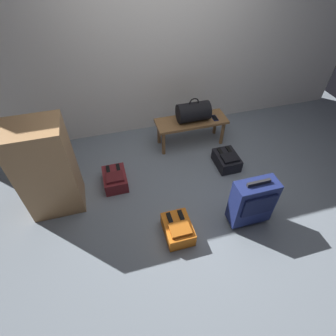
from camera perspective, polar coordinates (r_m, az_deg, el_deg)
The scene contains 10 objects.
ground_plane at distance 3.25m, azimuth 6.03°, elevation -6.05°, with size 6.60×6.60×0.00m, color slate.
back_wall at distance 3.76m, azimuth -1.56°, elevation 27.45°, with size 6.00×0.10×2.80m, color silver.
bench at distance 3.79m, azimuth 5.04°, elevation 9.47°, with size 1.00×0.36×0.40m.
duffel_bag_black at distance 3.68m, azimuth 5.49°, elevation 11.97°, with size 0.44×0.26×0.34m.
cell_phone at distance 3.83m, azimuth 10.03°, elevation 10.58°, with size 0.07×0.14×0.01m.
suitcase_upright_navy at distance 2.90m, azimuth 17.73°, elevation -6.97°, with size 0.44×0.22×0.64m.
backpack_dark at distance 3.63m, azimuth 12.53°, elevation 1.71°, with size 0.28×0.38×0.21m.
backpack_orange at distance 2.85m, azimuth 2.15°, elevation -13.00°, with size 0.28×0.38×0.21m.
backpack_maroon at distance 3.36m, azimuth -11.34°, elevation -2.33°, with size 0.28×0.38×0.21m.
side_cabinet at distance 3.04m, azimuth -24.68°, elevation -0.32°, with size 0.56×0.44×1.10m.
Camera 1 is at (-0.88, -1.89, 2.50)m, focal length 28.27 mm.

